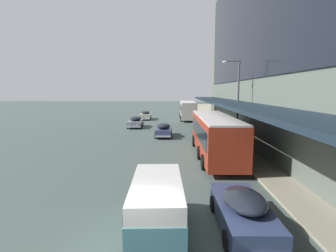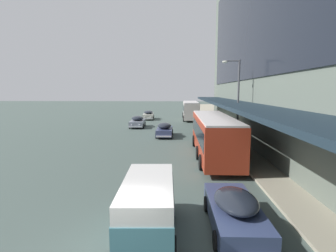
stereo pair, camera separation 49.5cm
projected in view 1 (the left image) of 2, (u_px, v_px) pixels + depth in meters
transit_bus_kerbside_front at (188, 109)px, 45.97m from camera, size 2.75×9.95×3.14m
transit_bus_kerbside_rear at (215, 133)px, 20.03m from camera, size 2.77×11.19×3.14m
sedan_oncoming_rear at (242, 210)px, 9.57m from camera, size 1.88×4.62×1.45m
sedan_second_mid at (164, 130)px, 28.99m from camera, size 1.84×4.40×1.56m
sedan_far_back at (135, 122)px, 36.32m from camera, size 2.10×4.48×1.56m
sedan_oncoming_front at (146, 115)px, 46.44m from camera, size 2.13×4.89×1.54m
vw_van at (157, 203)px, 9.24m from camera, size 2.03×4.61×1.96m
street_lamp at (236, 98)px, 22.22m from camera, size 1.50×0.28×7.46m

